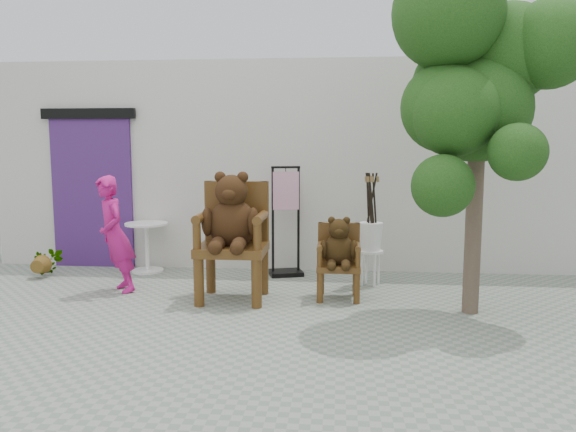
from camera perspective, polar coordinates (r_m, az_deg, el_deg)
The scene contains 11 objects.
ground_plane at distance 5.70m, azimuth -1.36°, elevation -11.25°, with size 60.00×60.00×0.00m, color gray.
back_wall at distance 8.49m, azimuth 1.02°, elevation 5.20°, with size 9.00×1.00×3.00m, color beige.
doorway at distance 8.75m, azimuth -19.26°, elevation 2.66°, with size 1.40×0.11×2.33m.
chair_big at distance 6.54m, azimuth -5.66°, elevation -0.95°, with size 0.78×0.80×1.50m.
chair_small at distance 6.61m, azimuth 5.18°, elevation -3.58°, with size 0.50×0.52×0.98m.
person at distance 7.15m, azimuth -17.16°, elevation -1.83°, with size 0.52×0.34×1.43m, color #BA1774.
cafe_table at distance 8.24m, azimuth -14.14°, elevation -2.50°, with size 0.60×0.60×0.70m.
display_stand at distance 7.75m, azimuth -0.23°, elevation -1.80°, with size 0.53×0.46×1.51m.
stool_bucket at distance 7.28m, azimuth 8.42°, elevation -2.02°, with size 0.32×0.32×1.45m.
tree at distance 6.18m, azimuth 18.51°, elevation 13.17°, with size 2.01×1.55×3.66m.
potted_plant at distance 8.43m, azimuth -23.46°, elevation -4.19°, with size 0.40×0.34×0.44m, color black.
Camera 1 is at (0.63, -5.36, 1.82)m, focal length 35.00 mm.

